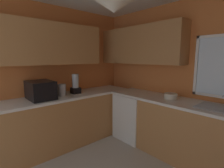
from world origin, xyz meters
name	(u,v)px	position (x,y,z in m)	size (l,w,h in m)	color
room_shell	(120,48)	(-0.36, 0.44, 1.70)	(3.67, 3.34, 2.55)	#D17238
counter_run_left	(58,122)	(-1.47, 0.00, 0.46)	(0.65, 2.95, 0.91)	#AD7542
counter_run_back	(186,131)	(0.21, 1.30, 0.46)	(2.76, 0.65, 0.91)	#AD7542
dishwasher	(134,116)	(-0.81, 1.27, 0.43)	(0.60, 0.60, 0.87)	white
microwave	(41,90)	(-1.47, -0.25, 1.06)	(0.48, 0.36, 0.29)	black
kettle	(62,90)	(-1.45, 0.10, 1.01)	(0.14, 0.14, 0.20)	#B7B7BC
sink_assembly	(223,108)	(0.66, 1.31, 0.92)	(0.59, 0.40, 0.19)	#9EA0A5
bowl	(171,96)	(-0.07, 1.30, 0.96)	(0.21, 0.21, 0.09)	beige
blender_appliance	(75,85)	(-1.47, 0.38, 1.07)	(0.15, 0.15, 0.36)	black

